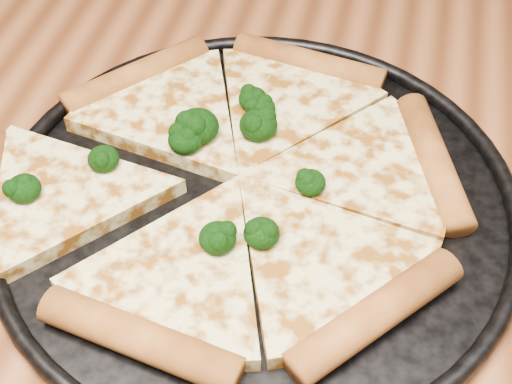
# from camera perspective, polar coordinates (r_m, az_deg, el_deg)

# --- Properties ---
(dining_table) EXTENTS (1.20, 0.90, 0.75)m
(dining_table) POSITION_cam_1_polar(r_m,az_deg,el_deg) (0.57, 3.18, -11.59)
(dining_table) COLOR brown
(dining_table) RESTS_ON ground
(pizza_pan) EXTENTS (0.38, 0.38, 0.02)m
(pizza_pan) POSITION_cam_1_polar(r_m,az_deg,el_deg) (0.52, -0.00, -0.61)
(pizza_pan) COLOR black
(pizza_pan) RESTS_ON dining_table
(pizza) EXTENTS (0.37, 0.33, 0.02)m
(pizza) POSITION_cam_1_polar(r_m,az_deg,el_deg) (0.52, -2.06, 1.06)
(pizza) COLOR #FCEE9A
(pizza) RESTS_ON pizza_pan
(broccoli_florets) EXTENTS (0.22, 0.16, 0.02)m
(broccoli_florets) POSITION_cam_1_polar(r_m,az_deg,el_deg) (0.53, -3.77, 3.14)
(broccoli_florets) COLOR black
(broccoli_florets) RESTS_ON pizza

